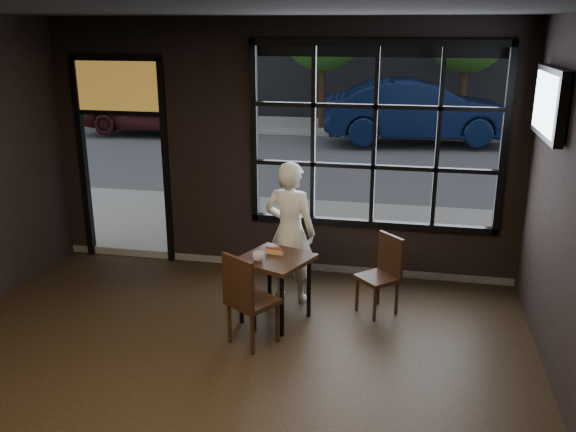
% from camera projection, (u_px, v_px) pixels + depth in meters
% --- Properties ---
extents(ceiling, '(6.00, 7.00, 0.02)m').
position_uv_depth(ceiling, '(157.00, 6.00, 3.89)').
color(ceiling, black).
rests_on(ceiling, ground).
extents(window_frame, '(3.06, 0.12, 2.28)m').
position_uv_depth(window_frame, '(374.00, 137.00, 7.35)').
color(window_frame, black).
rests_on(window_frame, ground).
extents(stained_transom, '(1.20, 0.06, 0.70)m').
position_uv_depth(stained_transom, '(118.00, 86.00, 7.82)').
color(stained_transom, orange).
rests_on(stained_transom, ground).
extents(street_asphalt, '(60.00, 41.00, 0.04)m').
position_uv_depth(street_asphalt, '(377.00, 97.00, 27.28)').
color(street_asphalt, '#545456').
rests_on(street_asphalt, ground).
extents(cafe_table, '(0.89, 0.89, 0.74)m').
position_uv_depth(cafe_table, '(275.00, 289.00, 6.59)').
color(cafe_table, black).
rests_on(cafe_table, floor).
extents(chair_near, '(0.59, 0.59, 0.98)m').
position_uv_depth(chair_near, '(253.00, 298.00, 6.07)').
color(chair_near, black).
rests_on(chair_near, floor).
extents(chair_window, '(0.54, 0.54, 0.89)m').
position_uv_depth(chair_window, '(378.00, 276.00, 6.74)').
color(chair_window, black).
rests_on(chair_window, floor).
extents(man, '(0.67, 0.50, 1.66)m').
position_uv_depth(man, '(290.00, 232.00, 6.98)').
color(man, white).
rests_on(man, floor).
extents(hotdog, '(0.21, 0.11, 0.06)m').
position_uv_depth(hotdog, '(275.00, 251.00, 6.58)').
color(hotdog, tan).
rests_on(hotdog, cafe_table).
extents(cup, '(0.13, 0.13, 0.10)m').
position_uv_depth(cup, '(258.00, 257.00, 6.37)').
color(cup, silver).
rests_on(cup, cafe_table).
extents(tv, '(0.13, 1.16, 0.68)m').
position_uv_depth(tv, '(550.00, 103.00, 5.88)').
color(tv, black).
rests_on(tv, wall_right).
extents(navy_car, '(5.18, 2.50, 1.64)m').
position_uv_depth(navy_car, '(418.00, 111.00, 16.11)').
color(navy_car, black).
rests_on(navy_car, street_asphalt).
extents(maroon_car, '(4.28, 1.86, 1.43)m').
position_uv_depth(maroon_car, '(152.00, 107.00, 17.65)').
color(maroon_car, '#341112').
rests_on(maroon_car, street_asphalt).
extents(tree_left, '(2.51, 2.51, 4.28)m').
position_uv_depth(tree_left, '(323.00, 28.00, 17.74)').
color(tree_left, '#332114').
rests_on(tree_left, street_asphalt).
extents(tree_right, '(2.46, 2.46, 4.19)m').
position_uv_depth(tree_right, '(468.00, 30.00, 17.42)').
color(tree_right, '#332114').
rests_on(tree_right, street_asphalt).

